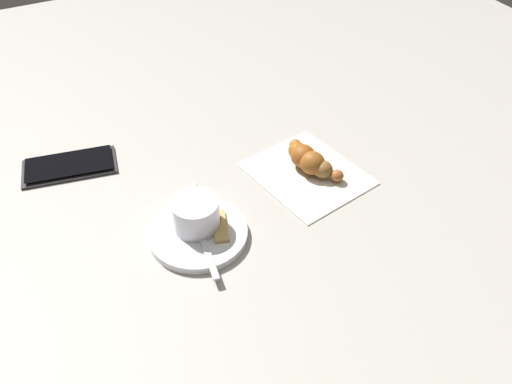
# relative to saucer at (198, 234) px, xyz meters

# --- Properties ---
(ground_plane) EXTENTS (1.80, 1.80, 0.00)m
(ground_plane) POSITION_rel_saucer_xyz_m (-0.09, -0.03, -0.01)
(ground_plane) COLOR #A8A39B
(saucer) EXTENTS (0.14, 0.14, 0.01)m
(saucer) POSITION_rel_saucer_xyz_m (0.00, 0.00, 0.00)
(saucer) COLOR silver
(saucer) RESTS_ON ground
(espresso_cup) EXTENTS (0.07, 0.09, 0.05)m
(espresso_cup) POSITION_rel_saucer_xyz_m (-0.00, -0.01, 0.03)
(espresso_cup) COLOR silver
(espresso_cup) RESTS_ON saucer
(teaspoon) EXTENTS (0.03, 0.12, 0.01)m
(teaspoon) POSITION_rel_saucer_xyz_m (-0.00, 0.01, 0.01)
(teaspoon) COLOR silver
(teaspoon) RESTS_ON saucer
(sugar_packet) EXTENTS (0.04, 0.06, 0.01)m
(sugar_packet) POSITION_rel_saucer_xyz_m (-0.03, 0.01, 0.01)
(sugar_packet) COLOR tan
(sugar_packet) RESTS_ON saucer
(napkin) EXTENTS (0.18, 0.20, 0.00)m
(napkin) POSITION_rel_saucer_xyz_m (-0.21, -0.05, -0.00)
(napkin) COLOR silver
(napkin) RESTS_ON ground
(croissant) EXTENTS (0.06, 0.13, 0.04)m
(croissant) POSITION_rel_saucer_xyz_m (-0.22, -0.06, 0.01)
(croissant) COLOR #915E2B
(croissant) RESTS_ON napkin
(cell_phone) EXTENTS (0.16, 0.10, 0.01)m
(cell_phone) POSITION_rel_saucer_xyz_m (0.13, -0.24, -0.00)
(cell_phone) COLOR black
(cell_phone) RESTS_ON ground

